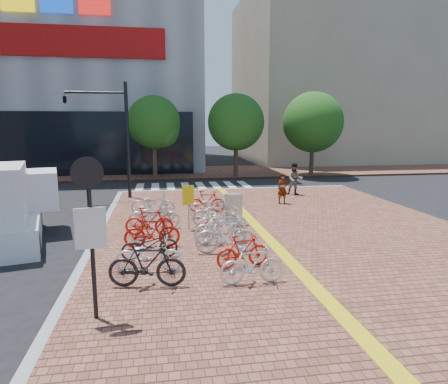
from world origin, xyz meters
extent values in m
plane|color=black|center=(0.00, 0.00, 0.00)|extent=(120.00, 120.00, 0.00)
cube|color=brown|center=(3.00, -5.00, 0.07)|extent=(14.00, 34.00, 0.15)
cube|color=yellow|center=(2.00, -5.00, 0.16)|extent=(0.40, 34.00, 0.01)
cube|color=gray|center=(-4.00, -5.00, 0.08)|extent=(0.25, 34.00, 0.15)
cube|color=gray|center=(3.00, 12.00, 0.08)|extent=(14.00, 0.25, 0.15)
cube|color=brown|center=(0.00, 21.00, 0.07)|extent=(70.00, 8.00, 0.15)
cube|color=gray|center=(-16.00, 32.00, 14.00)|extent=(36.00, 24.00, 28.00)
cube|color=gray|center=(18.00, 32.00, 9.00)|extent=(20.00, 18.00, 18.00)
cube|color=silver|center=(-3.00, 14.00, 0.01)|extent=(0.50, 4.00, 0.01)
cube|color=silver|center=(-2.00, 14.00, 0.01)|extent=(0.50, 4.00, 0.01)
cube|color=silver|center=(-1.00, 14.00, 0.01)|extent=(0.50, 4.00, 0.01)
cube|color=silver|center=(0.00, 14.00, 0.01)|extent=(0.50, 4.00, 0.01)
cube|color=silver|center=(1.00, 14.00, 0.01)|extent=(0.50, 4.00, 0.01)
cube|color=silver|center=(2.00, 14.00, 0.01)|extent=(0.50, 4.00, 0.01)
cube|color=silver|center=(3.00, 14.00, 0.01)|extent=(0.50, 4.00, 0.01)
cube|color=silver|center=(4.00, 14.00, 0.01)|extent=(0.50, 4.00, 0.01)
cylinder|color=#38281E|center=(-2.00, 17.50, 1.45)|extent=(0.32, 0.32, 2.60)
sphere|color=#194714|center=(-2.00, 17.50, 4.20)|extent=(3.80, 3.80, 3.80)
sphere|color=#194714|center=(-1.40, 17.20, 3.60)|extent=(2.40, 2.40, 2.40)
cylinder|color=#38281E|center=(4.00, 17.50, 1.45)|extent=(0.32, 0.32, 2.60)
sphere|color=#194714|center=(4.00, 17.50, 4.20)|extent=(4.20, 4.20, 4.20)
sphere|color=#194714|center=(4.60, 17.20, 3.60)|extent=(2.40, 2.40, 2.40)
cylinder|color=#38281E|center=(10.00, 17.50, 1.45)|extent=(0.32, 0.32, 2.60)
sphere|color=#194714|center=(10.00, 17.50, 4.20)|extent=(4.60, 4.60, 4.60)
sphere|color=#194714|center=(10.60, 17.20, 3.60)|extent=(2.40, 2.40, 2.40)
imported|color=black|center=(-2.08, -2.40, 0.73)|extent=(1.98, 0.81, 1.15)
imported|color=white|center=(-2.07, -1.35, 0.63)|extent=(1.88, 0.82, 0.96)
imported|color=black|center=(-2.07, -0.31, 0.59)|extent=(1.75, 0.85, 0.88)
imported|color=#BA140D|center=(-2.01, 0.78, 0.69)|extent=(1.80, 0.54, 1.08)
imported|color=#AF170C|center=(-2.13, 2.21, 0.67)|extent=(1.79, 0.77, 1.04)
imported|color=silver|center=(-1.97, 3.22, 0.67)|extent=(2.05, 0.96, 1.04)
imported|color=silver|center=(-1.93, 4.26, 0.65)|extent=(1.72, 0.72, 1.00)
imported|color=#BABABF|center=(-2.03, 5.50, 0.66)|extent=(2.04, 1.05, 1.02)
imported|color=silver|center=(0.51, -2.64, 0.65)|extent=(1.69, 0.53, 1.01)
imported|color=red|center=(0.52, -1.45, 0.62)|extent=(1.62, 0.74, 0.94)
imported|color=silver|center=(0.26, -0.16, 0.73)|extent=(1.96, 0.66, 1.16)
imported|color=silver|center=(0.27, 0.81, 0.71)|extent=(1.90, 0.68, 1.12)
imported|color=silver|center=(0.52, 2.14, 0.63)|extent=(1.87, 0.78, 0.96)
imported|color=#A2A3A7|center=(0.49, 3.29, 0.67)|extent=(2.04, 0.89, 1.04)
imported|color=silver|center=(0.46, 4.55, 0.67)|extent=(2.00, 0.77, 1.04)
imported|color=red|center=(0.37, 5.69, 0.64)|extent=(1.69, 0.69, 0.99)
imported|color=gray|center=(4.36, 7.02, 0.91)|extent=(0.60, 0.44, 1.52)
imported|color=#515867|center=(5.79, 9.32, 1.04)|extent=(0.98, 0.83, 1.78)
cube|color=#B2B2B7|center=(1.17, 3.33, 0.77)|extent=(0.67, 0.57, 1.24)
cylinder|color=#B7B7BC|center=(-0.66, 2.90, 0.97)|extent=(0.08, 0.08, 1.64)
cube|color=yellow|center=(-0.66, 2.85, 1.47)|extent=(0.45, 0.18, 0.73)
cylinder|color=black|center=(-3.11, -3.85, 1.81)|extent=(0.10, 0.10, 3.33)
cylinder|color=black|center=(-3.11, -3.91, 3.20)|extent=(0.62, 0.16, 0.62)
cube|color=silver|center=(-3.11, -3.91, 2.09)|extent=(0.61, 0.15, 0.83)
cylinder|color=black|center=(-3.33, 9.96, 3.20)|extent=(0.18, 0.18, 6.11)
cylinder|color=black|center=(-4.86, 9.96, 5.70)|extent=(3.05, 0.12, 0.12)
imported|color=black|center=(-6.38, 9.96, 5.39)|extent=(0.27, 1.26, 0.51)
cube|color=silver|center=(-6.95, 2.50, 0.49)|extent=(3.17, 5.21, 0.97)
cube|color=silver|center=(-7.29, 3.87, 1.67)|extent=(2.49, 2.49, 1.40)
cube|color=silver|center=(-6.74, 1.67, 1.84)|extent=(2.83, 3.46, 1.94)
cylinder|color=black|center=(-6.48, 4.40, 0.38)|extent=(0.41, 0.79, 0.76)
cylinder|color=black|center=(-5.64, 1.05, 0.38)|extent=(0.41, 0.79, 0.76)
camera|label=1|loc=(-1.73, -11.92, 4.16)|focal=32.00mm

